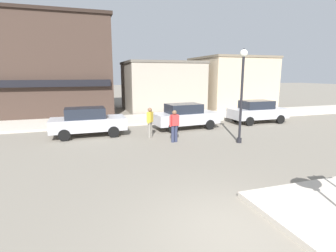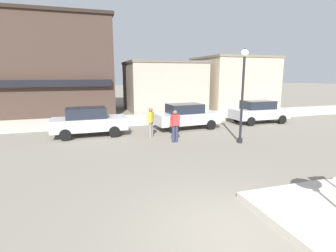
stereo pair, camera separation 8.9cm
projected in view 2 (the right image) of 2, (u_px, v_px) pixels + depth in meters
The scene contains 11 objects.
ground_plane at pixel (234, 233), 5.61m from camera, with size 160.00×160.00×0.00m, color gray.
kerb_far at pixel (128, 120), 19.06m from camera, with size 80.00×4.00×0.15m, color beige.
lamp_post at pixel (243, 83), 12.43m from camera, with size 0.36×0.36×4.54m.
parked_car_nearest at pixel (89, 121), 14.39m from camera, with size 4.03×1.93×1.56m.
parked_car_second at pixel (186, 116), 16.26m from camera, with size 4.13×2.13×1.56m.
parked_car_third at pixel (259, 111), 18.22m from camera, with size 4.00×1.89×1.56m.
pedestrian_crossing_near at pixel (151, 122), 13.95m from camera, with size 0.42×0.48×1.61m.
pedestrian_crossing_far at pixel (175, 125), 12.99m from camera, with size 0.56×0.28×1.61m.
building_corner_shop at pixel (54, 67), 22.81m from camera, with size 9.74×9.53×7.91m.
building_storefront_left_near at pixel (163, 86), 24.85m from camera, with size 6.89×6.20×4.49m.
building_storefront_left_mid at pixel (232, 82), 26.80m from camera, with size 6.74×7.00×5.03m.
Camera 2 is at (-2.88, -4.39, 3.35)m, focal length 28.00 mm.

